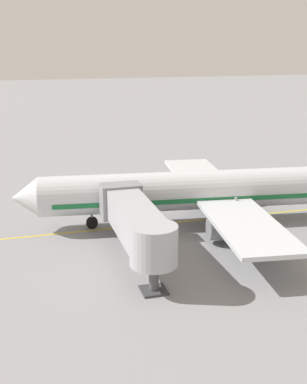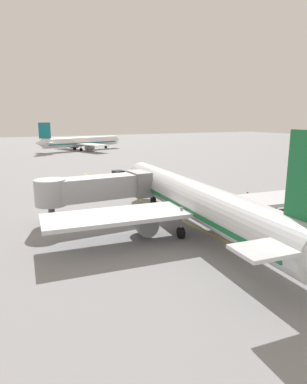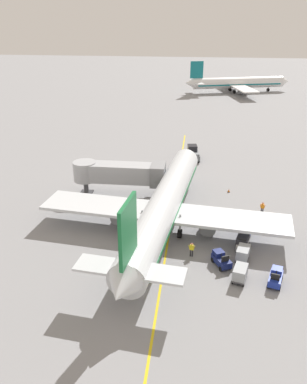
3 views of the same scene
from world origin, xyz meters
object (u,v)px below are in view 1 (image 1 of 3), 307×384
(baggage_cart_tail_end, at_px, (260,183))
(jet_bridge, at_px, (136,222))
(baggage_tug_trailing, at_px, (247,178))
(baggage_cart_second_in_train, at_px, (209,185))
(baggage_tug_spare, at_px, (247,190))
(ground_crew_wing_walker, at_px, (127,183))
(safety_cone_nose_left, at_px, (75,203))
(baggage_tug_lead, at_px, (210,187))
(ground_crew_loader, at_px, (249,197))
(baggage_cart_front, at_px, (182,185))
(parked_airliner, at_px, (211,190))
(baggage_cart_third_in_train, at_px, (229,184))

(baggage_cart_tail_end, bearing_deg, jet_bridge, 130.05)
(baggage_tug_trailing, distance_m, baggage_cart_second_in_train, 6.78)
(baggage_cart_tail_end, bearing_deg, baggage_tug_spare, 125.66)
(ground_crew_wing_walker, bearing_deg, safety_cone_nose_left, 121.14)
(baggage_tug_lead, bearing_deg, ground_crew_loader, -158.73)
(jet_bridge, bearing_deg, baggage_tug_spare, -49.33)
(baggage_tug_spare, xyz_separation_m, baggage_cart_front, (3.25, 6.72, 0.24))
(baggage_cart_front, height_order, safety_cone_nose_left, baggage_cart_front)
(ground_crew_loader, bearing_deg, parked_airliner, 121.53)
(baggage_tug_trailing, xyz_separation_m, ground_crew_wing_walker, (0.60, 15.15, 0.24))
(baggage_tug_trailing, bearing_deg, baggage_tug_spare, 154.29)
(jet_bridge, height_order, baggage_cart_tail_end, jet_bridge)
(ground_crew_loader, bearing_deg, ground_crew_wing_walker, 51.34)
(baggage_cart_front, height_order, baggage_cart_third_in_train, same)
(baggage_tug_spare, distance_m, safety_cone_nose_left, 19.35)
(baggage_cart_third_in_train, height_order, baggage_cart_tail_end, same)
(baggage_tug_lead, distance_m, ground_crew_wing_walker, 9.64)
(baggage_cart_second_in_train, height_order, ground_crew_wing_walker, ground_crew_wing_walker)
(baggage_cart_front, xyz_separation_m, ground_crew_loader, (-6.42, -5.40, 0.00))
(jet_bridge, relative_size, safety_cone_nose_left, 22.66)
(baggage_tug_spare, xyz_separation_m, ground_crew_loader, (-3.17, 1.32, 0.24))
(jet_bridge, relative_size, baggage_tug_trailing, 4.89)
(baggage_cart_tail_end, relative_size, ground_crew_wing_walker, 1.76)
(parked_airliner, bearing_deg, baggage_cart_third_in_train, -33.28)
(parked_airliner, height_order, baggage_cart_front, parked_airliner)
(baggage_cart_second_in_train, xyz_separation_m, baggage_cart_third_in_train, (-0.15, -2.48, 0.00))
(jet_bridge, xyz_separation_m, ground_crew_loader, (10.95, -15.11, -2.50))
(baggage_cart_front, xyz_separation_m, ground_crew_wing_walker, (2.61, 5.89, 0.00))
(baggage_tug_trailing, distance_m, ground_crew_wing_walker, 15.16)
(parked_airliner, height_order, safety_cone_nose_left, parked_airliner)
(baggage_cart_front, relative_size, ground_crew_loader, 1.76)
(baggage_tug_trailing, bearing_deg, parked_airliner, 141.07)
(baggage_tug_spare, relative_size, safety_cone_nose_left, 4.70)
(baggage_cart_third_in_train, bearing_deg, parked_airliner, 146.72)
(baggage_tug_lead, xyz_separation_m, baggage_cart_front, (0.69, 3.17, 0.24))
(baggage_tug_lead, bearing_deg, baggage_cart_front, 77.73)
(baggage_tug_trailing, height_order, ground_crew_loader, ground_crew_loader)
(parked_airliner, relative_size, baggage_tug_trailing, 13.66)
(ground_crew_wing_walker, distance_m, ground_crew_loader, 14.46)
(baggage_tug_lead, distance_m, ground_crew_loader, 6.16)
(parked_airliner, distance_m, baggage_tug_trailing, 15.65)
(baggage_cart_tail_end, bearing_deg, safety_cone_nose_left, 89.83)
(baggage_tug_trailing, xyz_separation_m, baggage_cart_front, (-2.01, 9.26, 0.24))
(baggage_cart_front, bearing_deg, ground_crew_loader, -139.95)
(parked_airliner, bearing_deg, baggage_cart_front, -2.60)
(baggage_tug_spare, distance_m, baggage_cart_tail_end, 3.07)
(baggage_cart_second_in_train, bearing_deg, ground_crew_wing_walker, 69.53)
(safety_cone_nose_left, bearing_deg, baggage_tug_lead, -87.40)
(ground_crew_wing_walker, xyz_separation_m, safety_cone_nose_left, (-4.01, 6.64, -0.66))
(baggage_cart_front, distance_m, ground_crew_wing_walker, 6.44)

